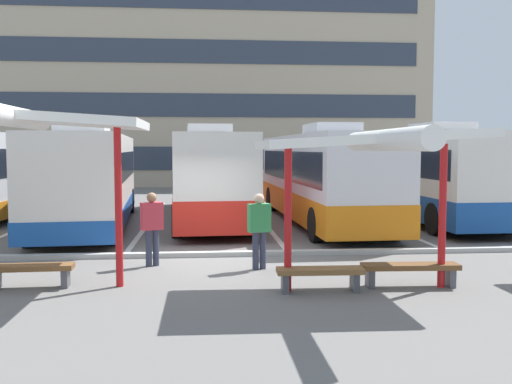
{
  "coord_description": "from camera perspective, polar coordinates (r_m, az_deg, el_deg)",
  "views": [
    {
      "loc": [
        -0.09,
        -13.66,
        2.65
      ],
      "look_at": [
        1.37,
        2.41,
        1.43
      ],
      "focal_mm": 40.55,
      "sensor_mm": 36.0,
      "label": 1
    }
  ],
  "objects": [
    {
      "name": "bench_1",
      "position": [
        11.86,
        -21.33,
        -7.25
      ],
      "size": [
        1.59,
        0.48,
        0.45
      ],
      "color": "brown",
      "rests_on": "ground"
    },
    {
      "name": "waiting_passenger_2",
      "position": [
        12.66,
        0.32,
        -3.34
      ],
      "size": [
        0.52,
        0.34,
        1.67
      ],
      "color": "#33384C",
      "rests_on": "ground"
    },
    {
      "name": "coach_bus_2",
      "position": [
        21.69,
        -4.86,
        1.45
      ],
      "size": [
        3.02,
        12.22,
        3.46
      ],
      "color": "silver",
      "rests_on": "ground"
    },
    {
      "name": "lane_stripe_3",
      "position": [
        21.6,
        0.54,
        -2.72
      ],
      "size": [
        0.16,
        14.0,
        0.01
      ],
      "primitive_type": "cube",
      "color": "white",
      "rests_on": "ground"
    },
    {
      "name": "bench_2",
      "position": [
        10.83,
        6.33,
        -8.06
      ],
      "size": [
        1.61,
        0.46,
        0.45
      ],
      "color": "brown",
      "rests_on": "ground"
    },
    {
      "name": "waiting_passenger_1",
      "position": [
        13.21,
        -10.22,
        -3.1
      ],
      "size": [
        0.53,
        0.39,
        1.67
      ],
      "color": "#33384C",
      "rests_on": "ground"
    },
    {
      "name": "lane_stripe_4",
      "position": [
        22.39,
        11.09,
        -2.55
      ],
      "size": [
        0.16,
        14.0,
        0.01
      ],
      "primitive_type": "cube",
      "color": "white",
      "rests_on": "ground"
    },
    {
      "name": "lane_stripe_1",
      "position": [
        22.34,
        -21.0,
        -2.78
      ],
      "size": [
        0.16,
        14.0,
        0.01
      ],
      "primitive_type": "cube",
      "color": "white",
      "rests_on": "ground"
    },
    {
      "name": "lane_stripe_5",
      "position": [
        23.87,
        20.63,
        -2.33
      ],
      "size": [
        0.16,
        14.0,
        0.01
      ],
      "primitive_type": "cube",
      "color": "white",
      "rests_on": "ground"
    },
    {
      "name": "waiting_shelter_2",
      "position": [
        10.7,
        11.3,
        4.73
      ],
      "size": [
        3.96,
        4.4,
        3.01
      ],
      "color": "red",
      "rests_on": "ground"
    },
    {
      "name": "waiting_shelter_1",
      "position": [
        11.38,
        -22.1,
        6.44
      ],
      "size": [
        4.33,
        4.45,
        3.44
      ],
      "color": "red",
      "rests_on": "ground"
    },
    {
      "name": "lane_stripe_2",
      "position": [
        21.58,
        -10.41,
        -2.8
      ],
      "size": [
        0.16,
        14.0,
        0.01
      ],
      "primitive_type": "cube",
      "color": "white",
      "rests_on": "ground"
    },
    {
      "name": "terminal_building",
      "position": [
        47.06,
        -5.1,
        9.91
      ],
      "size": [
        32.16,
        14.17,
        17.22
      ],
      "color": "tan",
      "rests_on": "ground"
    },
    {
      "name": "coach_bus_3",
      "position": [
        20.68,
        6.39,
        1.32
      ],
      "size": [
        2.92,
        11.74,
        3.46
      ],
      "color": "silver",
      "rests_on": "ground"
    },
    {
      "name": "coach_bus_1",
      "position": [
        20.33,
        -16.13,
        1.2
      ],
      "size": [
        3.42,
        11.47,
        3.44
      ],
      "color": "silver",
      "rests_on": "ground"
    },
    {
      "name": "platform_kerb",
      "position": [
        14.3,
        -4.79,
        -6.13
      ],
      "size": [
        44.0,
        0.24,
        0.12
      ],
      "primitive_type": "cube",
      "color": "#ADADA8",
      "rests_on": "ground"
    },
    {
      "name": "coach_bus_4",
      "position": [
        22.15,
        16.34,
        1.46
      ],
      "size": [
        2.86,
        10.52,
        3.52
      ],
      "color": "silver",
      "rests_on": "ground"
    },
    {
      "name": "bench_3",
      "position": [
        11.53,
        14.97,
        -7.38
      ],
      "size": [
        1.87,
        0.5,
        0.45
      ],
      "color": "brown",
      "rests_on": "ground"
    },
    {
      "name": "ground_plane",
      "position": [
        13.91,
        -4.77,
        -6.68
      ],
      "size": [
        160.0,
        160.0,
        0.0
      ],
      "primitive_type": "plane",
      "color": "slate"
    }
  ]
}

